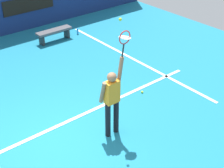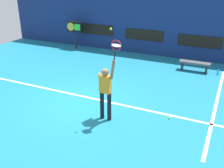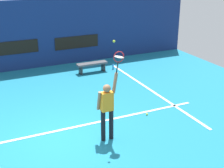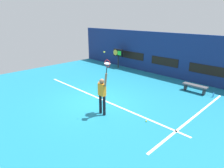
% 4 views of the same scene
% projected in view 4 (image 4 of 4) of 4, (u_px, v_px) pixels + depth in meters
% --- Properties ---
extents(ground_plane, '(18.00, 18.00, 0.00)m').
position_uv_depth(ground_plane, '(95.00, 101.00, 10.20)').
color(ground_plane, teal).
extents(back_wall, '(18.00, 0.20, 3.16)m').
position_uv_depth(back_wall, '(166.00, 55.00, 14.23)').
color(back_wall, navy).
rests_on(back_wall, ground_plane).
extents(sponsor_banner_center, '(2.20, 0.03, 0.60)m').
position_uv_depth(sponsor_banner_center, '(164.00, 62.00, 14.31)').
color(sponsor_banner_center, black).
extents(sponsor_banner_portside, '(2.20, 0.03, 0.60)m').
position_uv_depth(sponsor_banner_portside, '(133.00, 56.00, 16.31)').
color(sponsor_banner_portside, black).
extents(sponsor_banner_starboard, '(2.20, 0.03, 0.60)m').
position_uv_depth(sponsor_banner_starboard, '(206.00, 70.00, 12.32)').
color(sponsor_banner_starboard, black).
extents(court_baseline, '(10.00, 0.10, 0.01)m').
position_uv_depth(court_baseline, '(101.00, 99.00, 10.47)').
color(court_baseline, white).
rests_on(court_baseline, ground_plane).
extents(court_sideline, '(0.10, 7.00, 0.01)m').
position_uv_depth(court_sideline, '(194.00, 117.00, 8.58)').
color(court_sideline, white).
rests_on(court_sideline, ground_plane).
extents(tennis_player, '(0.58, 0.31, 1.99)m').
position_uv_depth(tennis_player, '(102.00, 93.00, 8.55)').
color(tennis_player, black).
rests_on(tennis_player, ground_plane).
extents(tennis_racket, '(0.36, 0.27, 0.62)m').
position_uv_depth(tennis_racket, '(107.00, 64.00, 7.87)').
color(tennis_racket, black).
extents(tennis_ball, '(0.07, 0.07, 0.07)m').
position_uv_depth(tennis_ball, '(104.00, 52.00, 7.79)').
color(tennis_ball, '#CCE033').
extents(scoreboard_clock, '(0.96, 0.20, 1.62)m').
position_uv_depth(scoreboard_clock, '(118.00, 53.00, 16.54)').
color(scoreboard_clock, black).
rests_on(scoreboard_clock, ground_plane).
extents(court_bench, '(1.40, 0.36, 0.45)m').
position_uv_depth(court_bench, '(195.00, 87.00, 11.35)').
color(court_bench, '#4C4C51').
rests_on(court_bench, ground_plane).
extents(water_bottle, '(0.07, 0.07, 0.24)m').
position_uv_depth(water_bottle, '(213.00, 95.00, 10.71)').
color(water_bottle, '#338CD8').
rests_on(water_bottle, ground_plane).
extents(spare_ball, '(0.07, 0.07, 0.07)m').
position_uv_depth(spare_ball, '(146.00, 121.00, 8.21)').
color(spare_ball, '#CCE033').
rests_on(spare_ball, ground_plane).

